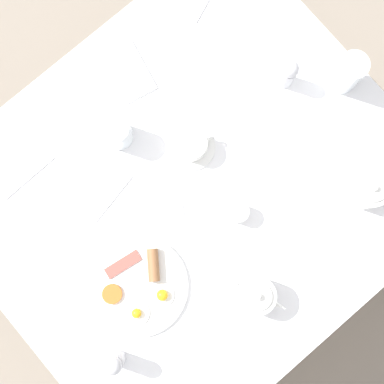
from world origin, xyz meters
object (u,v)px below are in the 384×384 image
teapot_near (255,295)px  wine_glass_spare (348,73)px  water_glass_tall (117,132)px  napkin_folded (128,72)px  creamer_jug (238,212)px  pepper_grinder (288,74)px  teacup_with_saucer_right (192,145)px  breakfast_plate (139,286)px  salt_grinder (115,363)px  teapot_far (369,190)px  fork_spare (112,198)px  spoon_for_tea (181,210)px  fork_by_plate (28,177)px

teapot_near → wine_glass_spare: (0.29, -0.59, 0.02)m
water_glass_tall → napkin_folded: 0.20m
creamer_jug → pepper_grinder: pepper_grinder is taller
wine_glass_spare → teacup_with_saucer_right: bearing=74.0°
breakfast_plate → salt_grinder: bearing=123.8°
teapot_far → creamer_jug: size_ratio=2.17×
pepper_grinder → breakfast_plate: bearing=104.3°
teapot_far → napkin_folded: 0.75m
water_glass_tall → fork_spare: 0.18m
teapot_far → creamer_jug: teapot_far is taller
teacup_with_saucer_right → creamer_jug: 0.22m
teapot_far → teapot_near: bearing=67.1°
teapot_near → salt_grinder: 0.41m
teapot_near → wine_glass_spare: 0.65m
spoon_for_tea → fork_spare: 0.19m
salt_grinder → fork_by_plate: 0.56m
wine_glass_spare → napkin_folded: size_ratio=0.76×
pepper_grinder → teacup_with_saucer_right: bearing=85.7°
breakfast_plate → teapot_far: 0.68m
teapot_near → salt_grinder: salt_grinder is taller
creamer_jug → fork_by_plate: bearing=39.9°
fork_spare → teapot_near: bearing=-164.3°
salt_grinder → napkin_folded: bearing=-41.7°
teacup_with_saucer_right → wine_glass_spare: bearing=-106.0°
water_glass_tall → wine_glass_spare: size_ratio=0.76×
water_glass_tall → fork_by_plate: 0.28m
teapot_near → salt_grinder: (0.11, 0.39, 0.02)m
creamer_jug → fork_spare: 0.35m
teapot_far → pepper_grinder: bearing=-30.9°
spoon_for_tea → fork_spare: size_ratio=0.85×
napkin_folded → spoon_for_tea: (-0.40, 0.14, -0.00)m
breakfast_plate → wine_glass_spare: (0.07, -0.81, 0.06)m
fork_by_plate → napkin_folded: bearing=-82.6°
teapot_near → napkin_folded: size_ratio=0.93×
fork_by_plate → spoon_for_tea: same height
breakfast_plate → fork_by_plate: breakfast_plate is taller
breakfast_plate → pepper_grinder: size_ratio=2.26×
teacup_with_saucer_right → salt_grinder: 0.61m
teapot_far → spoon_for_tea: bearing=30.7°
spoon_for_tea → salt_grinder: bearing=116.9°
teapot_near → teapot_far: (0.01, -0.42, 0.00)m
spoon_for_tea → fork_spare: (0.15, 0.13, 0.00)m
napkin_folded → teapot_near: bearing=168.8°
pepper_grinder → spoon_for_tea: pepper_grinder is taller
breakfast_plate → creamer_jug: bearing=-93.9°
teapot_far → teacup_with_saucer_right: size_ratio=1.27×
wine_glass_spare → creamer_jug: (-0.09, 0.47, -0.04)m
pepper_grinder → fork_by_plate: size_ratio=0.68×
wine_glass_spare → pepper_grinder: bearing=49.7°
creamer_jug → napkin_folded: 0.51m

